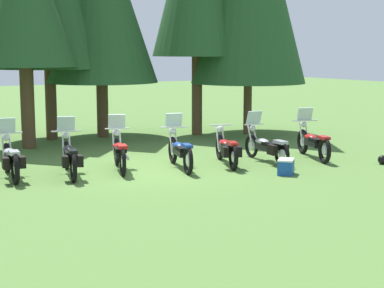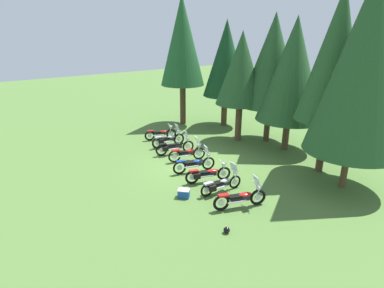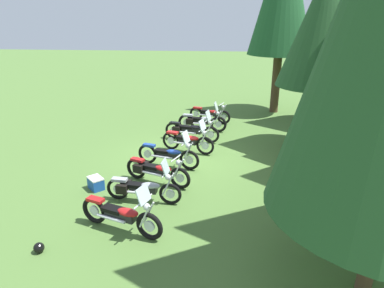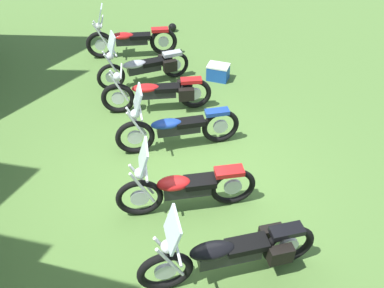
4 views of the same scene
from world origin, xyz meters
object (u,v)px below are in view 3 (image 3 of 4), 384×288
motorcycle_0 (210,114)px  motorcycle_2 (191,130)px  motorcycle_4 (169,154)px  motorcycle_3 (188,141)px  pine_tree_1 (343,15)px  picnic_cooler (96,183)px  motorcycle_1 (202,121)px  motorcycle_7 (121,215)px  pine_tree_2 (325,24)px  pine_tree_3 (384,9)px  motorcycle_6 (142,188)px  dropped_helmet (39,248)px  motorcycle_5 (156,171)px

motorcycle_0 → motorcycle_2: (2.76, -0.68, 0.06)m
motorcycle_0 → motorcycle_2: bearing=-84.1°
motorcycle_2 → motorcycle_4: motorcycle_2 is taller
motorcycle_0 → motorcycle_3: bearing=-79.6°
pine_tree_1 → picnic_cooler: pine_tree_1 is taller
motorcycle_2 → motorcycle_1: bearing=88.7°
motorcycle_1 → motorcycle_7: 8.16m
motorcycle_3 → motorcycle_4: size_ratio=0.93×
pine_tree_2 → pine_tree_3: bearing=50.2°
motorcycle_0 → motorcycle_1: bearing=-82.7°
motorcycle_1 → motorcycle_6: (6.56, -1.28, -0.03)m
motorcycle_6 → motorcycle_4: bearing=86.9°
motorcycle_3 → picnic_cooler: (3.29, -2.53, -0.28)m
motorcycle_0 → motorcycle_7: size_ratio=0.92×
motorcycle_4 → pine_tree_1: bearing=54.2°
motorcycle_4 → pine_tree_1: 10.02m
pine_tree_2 → dropped_helmet: (7.29, -7.58, -4.61)m
motorcycle_0 → pine_tree_2: bearing=-17.5°
motorcycle_4 → picnic_cooler: 2.73m
motorcycle_2 → motorcycle_5: (4.05, -0.75, -0.04)m
motorcycle_0 → motorcycle_3: (4.07, -0.67, 0.06)m
pine_tree_1 → pine_tree_3: 4.44m
motorcycle_2 → pine_tree_2: 6.45m
motorcycle_0 → pine_tree_3: pine_tree_3 is taller
motorcycle_7 → dropped_helmet: (0.98, -1.65, -0.34)m
motorcycle_1 → pine_tree_1: (-1.50, 6.06, 4.56)m
dropped_helmet → pine_tree_1: bearing=138.9°
picnic_cooler → motorcycle_0: bearing=156.5°
motorcycle_3 → motorcycle_5: (2.74, -0.76, -0.04)m
motorcycle_2 → motorcycle_5: bearing=-86.4°
motorcycle_0 → dropped_helmet: size_ratio=8.63×
motorcycle_6 → motorcycle_7: motorcycle_7 is taller
motorcycle_7 → pine_tree_2: (-6.31, 5.93, 4.27)m
motorcycle_1 → pine_tree_3: pine_tree_3 is taller
picnic_cooler → motorcycle_7: bearing=33.9°
motorcycle_1 → pine_tree_3: (2.93, 5.92, 4.74)m
pine_tree_1 → picnic_cooler: 12.59m
motorcycle_6 → motorcycle_7: 1.48m
motorcycle_1 → motorcycle_2: bearing=-98.0°
pine_tree_1 → pine_tree_2: size_ratio=1.11×
motorcycle_4 → pine_tree_2: size_ratio=0.32×
motorcycle_4 → motorcycle_3: bearing=84.7°
motorcycle_4 → pine_tree_1: (-5.57, 6.96, 4.57)m
motorcycle_2 → motorcycle_6: (5.24, -0.92, -0.04)m
pine_tree_2 → picnic_cooler: 9.61m
pine_tree_2 → picnic_cooler: (4.21, -7.35, -4.54)m
motorcycle_1 → dropped_helmet: size_ratio=9.32×
motorcycle_2 → motorcycle_6: 5.32m
motorcycle_5 → motorcycle_6: bearing=-77.3°
motorcycle_4 → motorcycle_6: size_ratio=1.02×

